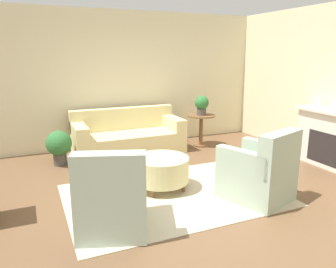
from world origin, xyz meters
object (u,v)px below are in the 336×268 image
Objects in this scene: potted_plant_floor at (59,145)px; couch at (128,137)px; side_table at (201,125)px; vase_mantel_near at (319,103)px; armchair_left at (113,199)px; ottoman_table at (161,169)px; armchair_right at (260,173)px; potted_plant_on_side_table at (202,104)px.

couch is at bearing 12.76° from potted_plant_floor.
vase_mantel_near is (1.40, -1.75, 0.61)m from side_table.
armchair_left is 1.28× the size of ottoman_table.
potted_plant_on_side_table is at bearing 77.57° from armchair_right.
potted_plant_on_side_table is 2.97m from potted_plant_floor.
armchair_right reaches higher than couch.
armchair_right is 4.88× the size of vase_mantel_near.
potted_plant_on_side_table is (-0.00, -0.00, 0.44)m from side_table.
vase_mantel_near is at bearing -51.46° from potted_plant_on_side_table.
armchair_left is 1.64× the size of potted_plant_floor.
armchair_left reaches higher than ottoman_table.
vase_mantel_near is at bearing -20.88° from potted_plant_floor.
couch is at bearing 108.74° from armchair_right.
potted_plant_on_side_table reaches higher than armchair_left.
potted_plant_on_side_table is (1.67, 1.82, 0.60)m from ottoman_table.
potted_plant_on_side_table is at bearing 47.44° from ottoman_table.
side_table is 2.32m from vase_mantel_near.
vase_mantel_near reaches higher than ottoman_table.
armchair_left is at bearing -82.97° from potted_plant_floor.
side_table is at bearing 45.84° from armchair_left.
couch is 2.09× the size of armchair_right.
side_table is 2.92m from potted_plant_floor.
armchair_left and armchair_right have the same top height.
couch reaches higher than potted_plant_floor.
couch is 2.09× the size of armchair_left.
vase_mantel_near reaches higher than side_table.
vase_mantel_near is at bearing 24.97° from armchair_right.
potted_plant_floor is at bearing 126.14° from ottoman_table.
potted_plant_on_side_table is (2.60, 2.68, 0.53)m from armchair_left.
potted_plant_on_side_table is (-1.40, 1.75, -0.18)m from vase_mantel_near.
armchair_left reaches higher than couch.
armchair_right is (0.98, -2.87, 0.07)m from couch.
couch is 3.43× the size of potted_plant_floor.
ottoman_table is at bearing -92.91° from couch.
ottoman_table is at bearing -132.56° from potted_plant_on_side_table.
vase_mantel_near is (2.96, -1.95, 0.77)m from couch.
armchair_right is 3.47m from potted_plant_floor.
armchair_left is 1.27m from ottoman_table.
side_table is (1.67, 1.82, 0.16)m from ottoman_table.
armchair_left reaches higher than potted_plant_floor.
ottoman_table is at bearing 141.42° from armchair_right.
potted_plant_on_side_table is 0.65× the size of potted_plant_floor.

